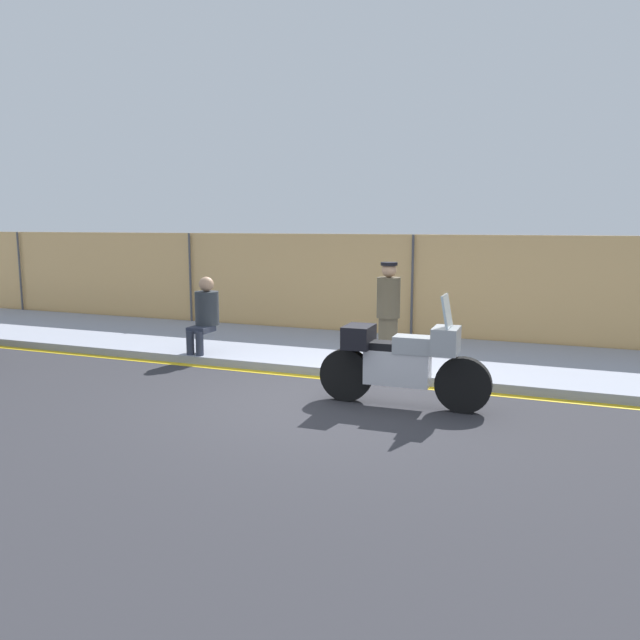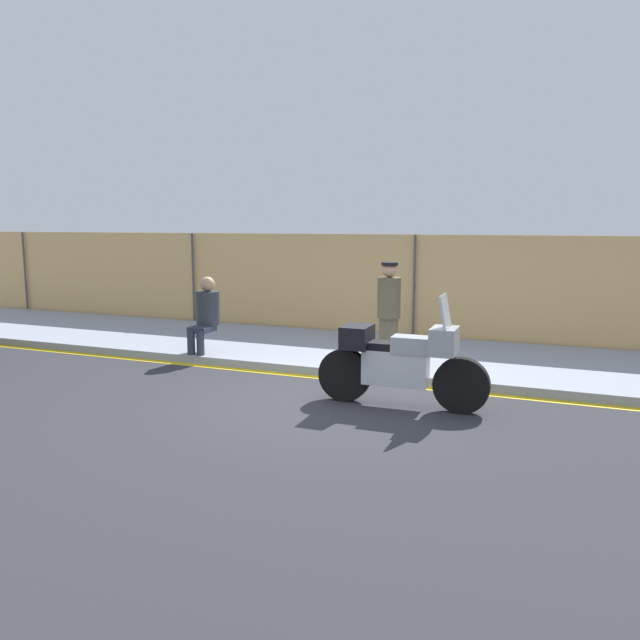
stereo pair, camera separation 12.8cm
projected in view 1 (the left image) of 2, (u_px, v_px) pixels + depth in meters
name	position (u px, v px, depth m)	size (l,w,h in m)	color
ground_plane	(328.00, 404.00, 8.34)	(120.00, 120.00, 0.00)	#2D2D33
sidewalk	(389.00, 355.00, 11.17)	(38.90, 3.40, 0.14)	#8E93A3
curb_paint_stripe	(358.00, 381.00, 9.54)	(38.90, 0.18, 0.01)	gold
storefront_fence	(413.00, 288.00, 12.66)	(36.96, 0.17, 2.18)	#E5B26B
motorcycle	(402.00, 361.00, 8.16)	(2.28, 0.52, 1.51)	black
officer_standing	(388.00, 309.00, 10.52)	(0.40, 0.40, 1.62)	brown
person_seated_on_curb	(205.00, 311.00, 11.02)	(0.42, 0.70, 1.33)	#2D3342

